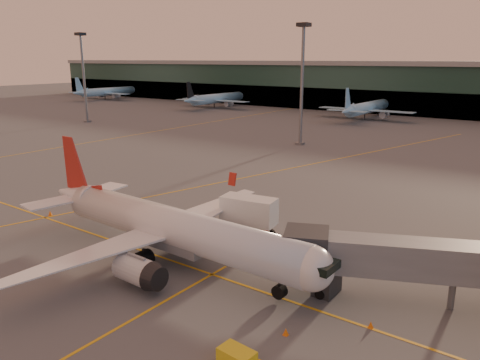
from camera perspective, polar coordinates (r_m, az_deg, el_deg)
The scene contains 14 objects.
ground at distance 42.03m, azimuth -13.28°, elevation -11.80°, with size 600.00×600.00×0.00m, color #4C4F54.
taxi_markings at distance 79.77m, azimuth 7.80°, elevation 1.12°, with size 100.12×173.00×0.01m.
terminal at distance 168.62m, azimuth 26.46°, elevation 9.82°, with size 400.00×20.00×17.60m.
mast_west_far at distance 147.02m, azimuth -18.56°, elevation 12.48°, with size 2.40×2.40×25.60m.
mast_west_near at distance 102.63m, azimuth 7.59°, elevation 12.49°, with size 2.40×2.40×25.60m.
distant_aircraft_row at distance 165.48m, azimuth 5.81°, elevation 8.13°, with size 225.00×34.00×13.00m.
main_airplane at distance 43.75m, azimuth -8.77°, elevation -5.72°, with size 34.07×30.63×10.30m.
jet_bridge at distance 39.00m, azimuth 26.71°, elevation -9.37°, with size 25.31×13.52×5.33m.
catering_truck at distance 48.99m, azimuth 1.15°, elevation -4.32°, with size 6.07×3.37×4.46m.
gpu_cart at distance 30.43m, azimuth -0.42°, elevation -21.09°, with size 2.38×1.53×1.34m.
cone_nose at distance 35.65m, azimuth 15.66°, elevation -16.63°, with size 0.40×0.40×0.50m.
cone_tail at distance 61.06m, azimuth -22.13°, elevation -3.77°, with size 0.49×0.49×0.62m.
cone_wing_left at distance 59.09m, azimuth 2.31°, elevation -3.30°, with size 0.43×0.43×0.54m.
cone_fwd at distance 33.84m, azimuth 5.61°, elevation -17.92°, with size 0.41×0.41×0.53m.
Camera 1 is at (29.18, -24.01, 18.41)m, focal length 35.00 mm.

